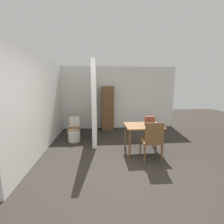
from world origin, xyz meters
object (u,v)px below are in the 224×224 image
at_px(dining_table, 143,129).
at_px(wooden_chair, 152,140).
at_px(handbag, 150,121).
at_px(wooden_cabinet, 108,108).
at_px(toilet, 74,131).

height_order(dining_table, wooden_chair, wooden_chair).
bearing_deg(handbag, dining_table, 153.78).
bearing_deg(wooden_cabinet, wooden_chair, -72.07).
distance_m(toilet, wooden_cabinet, 1.72).
height_order(wooden_chair, toilet, wooden_chair).
bearing_deg(dining_table, wooden_chair, -82.68).
relative_size(handbag, wooden_cabinet, 0.18).
xyz_separation_m(wooden_chair, handbag, (0.08, 0.44, 0.34)).
bearing_deg(toilet, dining_table, -27.33).
bearing_deg(wooden_chair, toilet, 144.46).
relative_size(toilet, wooden_cabinet, 0.43).
relative_size(dining_table, handbag, 2.99).
distance_m(wooden_chair, toilet, 2.53).
xyz_separation_m(dining_table, handbag, (0.14, -0.07, 0.22)).
bearing_deg(handbag, wooden_cabinet, 112.89).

